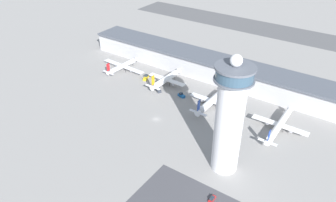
{
  "coord_description": "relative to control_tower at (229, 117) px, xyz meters",
  "views": [
    {
      "loc": [
        101.26,
        -133.63,
        118.18
      ],
      "look_at": [
        4.07,
        6.81,
        11.47
      ],
      "focal_mm": 35.0,
      "sensor_mm": 36.0,
      "label": 1
    }
  ],
  "objects": [
    {
      "name": "service_truck_fuel",
      "position": [
        -92.05,
        52.89,
        -29.63
      ],
      "size": [
        4.92,
        7.91,
        3.15
      ],
      "color": "black",
      "rests_on": "ground"
    },
    {
      "name": "service_truck_catering",
      "position": [
        -55.52,
        46.09,
        -29.74
      ],
      "size": [
        6.05,
        4.01,
        2.86
      ],
      "color": "black",
      "rests_on": "ground"
    },
    {
      "name": "airplane_gate_alpha",
      "position": [
        -115.19,
        52.99,
        -26.39
      ],
      "size": [
        40.19,
        33.08,
        12.25
      ],
      "color": "silver",
      "rests_on": "ground"
    },
    {
      "name": "control_tower",
      "position": [
        0.0,
        0.0,
        0.0
      ],
      "size": [
        18.23,
        18.23,
        62.6
      ],
      "color": "silver",
      "rests_on": "ground"
    },
    {
      "name": "airplane_gate_charlie",
      "position": [
        -32.32,
        47.11,
        -26.6
      ],
      "size": [
        32.6,
        37.54,
        13.39
      ],
      "color": "silver",
      "rests_on": "ground"
    },
    {
      "name": "ground_plane",
      "position": [
        -53.45,
        14.04,
        -30.73
      ],
      "size": [
        1000.0,
        1000.0,
        0.0
      ],
      "primitive_type": "plane",
      "color": "gray"
    },
    {
      "name": "airplane_gate_delta",
      "position": [
        13.22,
        45.66,
        -26.36
      ],
      "size": [
        33.7,
        41.19,
        12.44
      ],
      "color": "white",
      "rests_on": "ground"
    },
    {
      "name": "runway_strip",
      "position": [
        -53.45,
        212.22,
        -30.73
      ],
      "size": [
        319.81,
        44.0,
        0.01
      ],
      "primitive_type": "cube",
      "color": "#515154",
      "rests_on": "ground"
    },
    {
      "name": "terminal_building",
      "position": [
        -53.45,
        84.04,
        -22.55
      ],
      "size": [
        213.21,
        25.0,
        16.17
      ],
      "color": "#B2B2B7",
      "rests_on": "ground"
    },
    {
      "name": "car_maroon_suv",
      "position": [
        5.64,
        -23.12,
        -30.12
      ],
      "size": [
        1.82,
        4.78,
        1.56
      ],
      "color": "black",
      "rests_on": "ground"
    },
    {
      "name": "airplane_gate_bravo",
      "position": [
        -73.77,
        53.8,
        -25.96
      ],
      "size": [
        30.96,
        33.31,
        14.18
      ],
      "color": "white",
      "rests_on": "ground"
    },
    {
      "name": "service_truck_baggage",
      "position": [
        -73.61,
        43.13,
        -29.65
      ],
      "size": [
        7.11,
        5.75,
        3.09
      ],
      "color": "black",
      "rests_on": "ground"
    }
  ]
}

